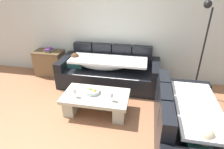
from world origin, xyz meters
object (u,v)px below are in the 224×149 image
couch_near_window (187,125)px  side_cabinet (50,63)px  floor_lamp (202,46)px  open_magazine (111,93)px  book_stack_on_cabinet (48,50)px  wine_glass_near_left (75,91)px  coffee_table (96,101)px  fruit_bowl (92,91)px  couch_along_wall (108,72)px  wine_glass_near_right (112,95)px

couch_near_window → side_cabinet: 3.59m
floor_lamp → couch_near_window: bearing=-104.1°
open_magazine → book_stack_on_cabinet: 2.23m
wine_glass_near_left → open_magazine: bearing=21.0°
couch_near_window → coffee_table: 1.59m
couch_near_window → coffee_table: bearing=73.3°
wine_glass_near_left → side_cabinet: side_cabinet is taller
fruit_bowl → couch_along_wall: bearing=86.2°
couch_near_window → open_magazine: size_ratio=6.48×
open_magazine → couch_along_wall: bearing=117.0°
wine_glass_near_left → floor_lamp: bearing=25.9°
floor_lamp → fruit_bowl: bearing=-155.5°
couch_near_window → fruit_bowl: couch_near_window is taller
couch_along_wall → floor_lamp: (1.88, -0.15, 0.78)m
wine_glass_near_right → side_cabinet: 2.41m
wine_glass_near_right → coffee_table: bearing=158.2°
open_magazine → side_cabinet: 2.23m
fruit_bowl → side_cabinet: 1.98m
book_stack_on_cabinet → coffee_table: bearing=-39.7°
coffee_table → floor_lamp: 2.27m
open_magazine → floor_lamp: (1.61, 0.84, 0.73)m
wine_glass_near_right → floor_lamp: 1.98m
couch_along_wall → fruit_bowl: (-0.07, -1.04, 0.09)m
couch_along_wall → wine_glass_near_right: couch_along_wall is taller
fruit_bowl → coffee_table: bearing=-32.9°
wine_glass_near_left → wine_glass_near_right: 0.66m
wine_glass_near_right → book_stack_on_cabinet: size_ratio=0.73×
coffee_table → wine_glass_near_left: (-0.34, -0.13, 0.26)m
couch_along_wall → book_stack_on_cabinet: couch_along_wall is taller
fruit_bowl → side_cabinet: bearing=140.3°
couch_along_wall → couch_near_window: 2.17m
couch_near_window → coffee_table: (-1.52, 0.46, -0.10)m
wine_glass_near_right → book_stack_on_cabinet: 2.39m
side_cabinet → floor_lamp: floor_lamp is taller
couch_along_wall → side_cabinet: couch_along_wall is taller
wine_glass_near_left → wine_glass_near_right: size_ratio=1.00×
fruit_bowl → floor_lamp: size_ratio=0.14×
fruit_bowl → side_cabinet: (-1.52, 1.26, -0.10)m
couch_along_wall → open_magazine: couch_along_wall is taller
couch_along_wall → wine_glass_near_right: size_ratio=13.76×
coffee_table → wine_glass_near_left: size_ratio=7.23×
fruit_bowl → wine_glass_near_left: bearing=-144.7°
wine_glass_near_right → couch_along_wall: bearing=105.3°
coffee_table → book_stack_on_cabinet: book_stack_on_cabinet is taller
wine_glass_near_left → book_stack_on_cabinet: book_stack_on_cabinet is taller
fruit_bowl → wine_glass_near_right: (0.40, -0.18, 0.08)m
coffee_table → floor_lamp: bearing=26.7°
wine_glass_near_right → book_stack_on_cabinet: book_stack_on_cabinet is taller
side_cabinet → floor_lamp: bearing=-6.1°
wine_glass_near_right → open_magazine: wine_glass_near_right is taller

